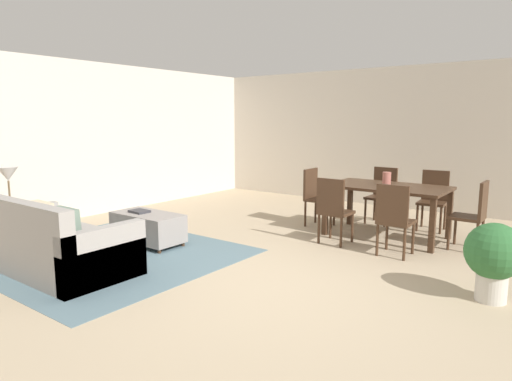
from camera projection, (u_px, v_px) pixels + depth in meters
ground_plane at (261, 284)px, 4.68m from camera, size 10.80×10.80×0.00m
wall_back at (418, 138)px, 8.42m from camera, size 9.00×0.12×2.70m
wall_left at (63, 141)px, 7.53m from camera, size 0.12×11.00×2.70m
area_rug at (108, 255)px, 5.68m from camera, size 3.00×2.80×0.01m
couch at (53, 246)px, 5.08m from camera, size 1.91×0.98×0.86m
ottoman_table at (148, 227)px, 6.16m from camera, size 1.03×0.51×0.43m
side_table at (11, 216)px, 5.90m from camera, size 0.40×0.40×0.57m
table_lamp at (8, 176)px, 5.82m from camera, size 0.26×0.26×0.53m
dining_table at (387, 192)px, 6.47m from camera, size 1.66×0.97×0.76m
dining_chair_near_left at (333, 207)px, 6.11m from camera, size 0.40×0.40×0.92m
dining_chair_near_right at (394, 216)px, 5.55m from camera, size 0.41×0.41×0.92m
dining_chair_far_left at (382, 192)px, 7.40m from camera, size 0.42×0.42×0.92m
dining_chair_far_right at (433, 197)px, 6.95m from camera, size 0.43×0.43×0.92m
dining_chair_head_east at (474, 212)px, 5.81m from camera, size 0.40×0.40×0.92m
dining_chair_head_west at (316, 194)px, 7.22m from camera, size 0.41×0.41×0.92m
vase_centerpiece at (387, 179)px, 6.48m from camera, size 0.12×0.12×0.19m
book_on_ottoman at (139, 211)px, 6.18m from camera, size 0.27×0.21×0.03m
potted_plant at (494, 256)px, 4.18m from camera, size 0.53×0.53×0.75m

